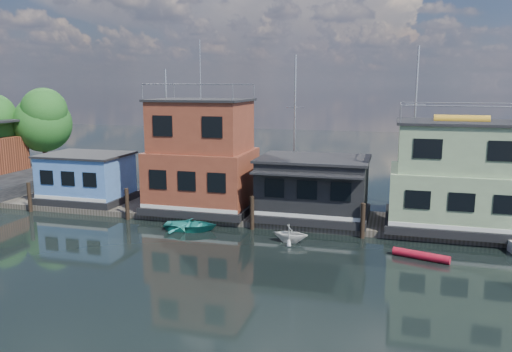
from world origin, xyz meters
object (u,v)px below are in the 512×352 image
(houseboat_red, at_px, (202,158))
(houseboat_green, at_px, (457,178))
(houseboat_dark, at_px, (313,187))
(dinghy_white, at_px, (290,233))
(houseboat_blue, at_px, (87,178))
(dinghy_teal, at_px, (191,225))
(red_kayak, at_px, (421,255))

(houseboat_red, height_order, houseboat_green, houseboat_red)
(houseboat_red, distance_m, houseboat_dark, 8.18)
(dinghy_white, bearing_deg, houseboat_green, -61.39)
(houseboat_blue, relative_size, dinghy_white, 3.05)
(houseboat_red, relative_size, dinghy_white, 5.65)
(houseboat_blue, height_order, houseboat_green, houseboat_green)
(houseboat_dark, xyz_separation_m, dinghy_teal, (-7.24, -4.05, -2.07))
(houseboat_blue, relative_size, houseboat_green, 0.76)
(houseboat_red, bearing_deg, houseboat_green, 0.00)
(houseboat_blue, distance_m, dinghy_white, 17.66)
(houseboat_green, bearing_deg, houseboat_blue, -180.00)
(dinghy_teal, height_order, red_kayak, dinghy_teal)
(houseboat_red, xyz_separation_m, dinghy_teal, (0.76, -4.07, -3.75))
(houseboat_blue, xyz_separation_m, dinghy_teal, (10.26, -4.07, -1.85))
(houseboat_dark, height_order, houseboat_green, houseboat_green)
(houseboat_dark, relative_size, dinghy_white, 3.53)
(houseboat_red, bearing_deg, red_kayak, -21.21)
(houseboat_red, distance_m, houseboat_green, 17.01)
(houseboat_green, bearing_deg, red_kayak, -111.10)
(dinghy_teal, relative_size, dinghy_white, 1.61)
(houseboat_blue, relative_size, dinghy_teal, 1.89)
(dinghy_teal, bearing_deg, houseboat_green, -84.99)
(houseboat_blue, height_order, red_kayak, houseboat_blue)
(houseboat_red, height_order, dinghy_teal, houseboat_red)
(houseboat_blue, bearing_deg, dinghy_white, -15.71)
(houseboat_blue, distance_m, red_kayak, 25.03)
(houseboat_dark, distance_m, red_kayak, 9.14)
(houseboat_dark, bearing_deg, houseboat_green, 0.12)
(houseboat_blue, relative_size, houseboat_dark, 0.86)
(houseboat_green, bearing_deg, houseboat_red, -180.00)
(houseboat_red, bearing_deg, houseboat_blue, -180.00)
(dinghy_teal, xyz_separation_m, red_kayak, (14.03, -1.67, -0.13))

